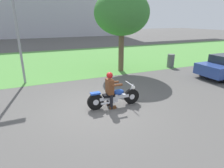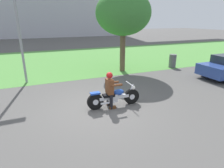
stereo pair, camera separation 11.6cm
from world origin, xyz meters
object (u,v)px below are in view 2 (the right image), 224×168
object	(u,v)px
motorcycle_lead	(114,97)
trash_can	(173,61)
streetlight_pole	(20,19)
tree_roadside	(123,13)
rider_lead	(110,87)

from	to	relation	value
motorcycle_lead	trash_can	bearing A→B (deg)	36.56
motorcycle_lead	trash_can	xyz separation A→B (m)	(6.31, 4.29, 0.08)
motorcycle_lead	streetlight_pole	size ratio (longest dim) A/B	0.41
tree_roadside	streetlight_pole	xyz separation A→B (m)	(-5.67, -0.25, -0.32)
motorcycle_lead	tree_roadside	bearing A→B (deg)	63.41
trash_can	streetlight_pole	bearing A→B (deg)	178.43
streetlight_pole	tree_roadside	bearing A→B (deg)	2.50
motorcycle_lead	rider_lead	world-z (taller)	rider_lead
rider_lead	trash_can	bearing A→B (deg)	35.80
rider_lead	trash_can	size ratio (longest dim) A/B	1.51
motorcycle_lead	rider_lead	distance (m)	0.46
streetlight_pole	trash_can	distance (m)	9.74
rider_lead	trash_can	xyz separation A→B (m)	(6.48, 4.28, -0.35)
rider_lead	streetlight_pole	distance (m)	5.88
streetlight_pole	rider_lead	bearing A→B (deg)	-57.80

